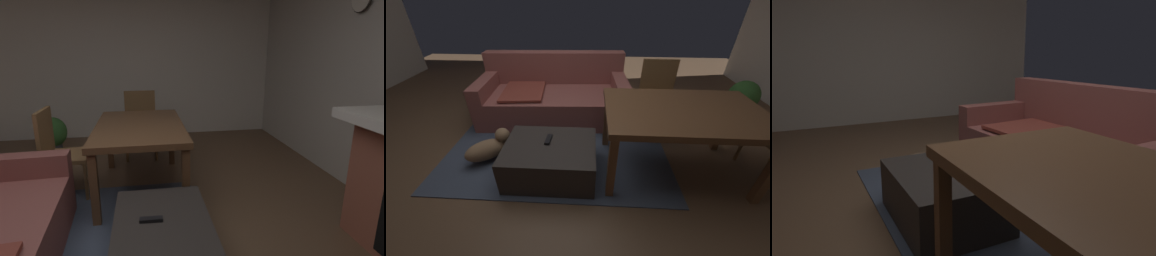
# 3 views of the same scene
# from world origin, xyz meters

# --- Properties ---
(floor) EXTENTS (8.57, 8.57, 0.00)m
(floor) POSITION_xyz_m (0.00, 0.00, 0.00)
(floor) COLOR brown
(area_rug) EXTENTS (2.60, 2.00, 0.01)m
(area_rug) POSITION_xyz_m (0.09, 0.15, 0.01)
(area_rug) COLOR #3D475B
(area_rug) RESTS_ON ground
(couch) EXTENTS (2.12, 1.06, 0.88)m
(couch) POSITION_xyz_m (-0.07, 0.82, 0.31)
(couch) COLOR #8C4C47
(couch) RESTS_ON ground
(ottoman_coffee_table) EXTENTS (0.91, 0.67, 0.38)m
(ottoman_coffee_table) POSITION_xyz_m (0.09, -0.46, 0.19)
(ottoman_coffee_table) COLOR #2D2826
(ottoman_coffee_table) RESTS_ON ground
(tv_remote) EXTENTS (0.06, 0.16, 0.02)m
(tv_remote) POSITION_xyz_m (0.07, -0.38, 0.39)
(tv_remote) COLOR black
(tv_remote) RESTS_ON ottoman_coffee_table
(dining_table) EXTENTS (1.46, 0.92, 0.74)m
(dining_table) POSITION_xyz_m (1.35, -0.31, 0.66)
(dining_table) COLOR brown
(dining_table) RESTS_ON ground
(dining_chair_north) EXTENTS (0.44, 0.44, 0.93)m
(dining_chair_north) POSITION_xyz_m (1.35, 0.54, 0.52)
(dining_chair_north) COLOR brown
(dining_chair_north) RESTS_ON ground
(potted_plant) EXTENTS (0.41, 0.41, 0.54)m
(potted_plant) POSITION_xyz_m (2.78, 1.00, 0.29)
(potted_plant) COLOR #474C51
(potted_plant) RESTS_ON ground
(small_dog) EXTENTS (0.49, 0.46, 0.31)m
(small_dog) POSITION_xyz_m (-0.63, -0.29, 0.18)
(small_dog) COLOR #8C6B4C
(small_dog) RESTS_ON ground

